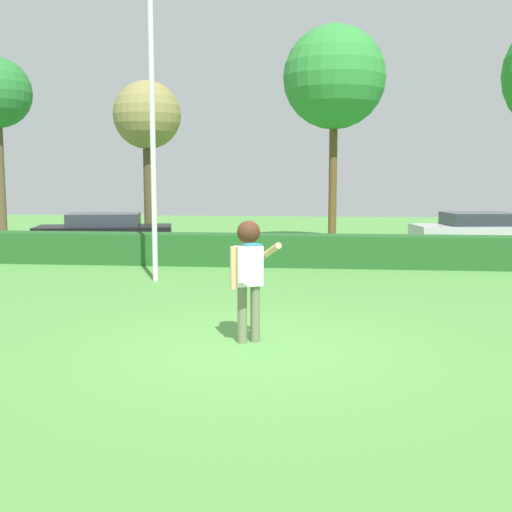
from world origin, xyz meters
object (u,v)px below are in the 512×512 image
maple_tree (334,78)px  person (249,265)px  bare_elm_tree (147,117)px  lamppost (152,122)px  parked_car_silver (480,230)px  parked_car_black (104,231)px  frisbee (252,245)px

maple_tree → person: bearing=-95.8°
bare_elm_tree → lamppost: bearing=-73.6°
parked_car_silver → parked_car_black: bearing=-172.1°
bare_elm_tree → maple_tree: bearing=0.1°
parked_car_silver → bare_elm_tree: size_ratio=0.78×
lamppost → frisbee: bearing=-63.7°
parked_car_silver → lamppost: bearing=-141.7°
person → maple_tree: 13.89m
parked_car_black → maple_tree: maple_tree is taller
frisbee → bare_elm_tree: bearing=110.8°
parked_car_silver → person: bearing=-116.3°
maple_tree → frisbee: bearing=-95.0°
maple_tree → lamppost: bearing=-117.8°
person → maple_tree: size_ratio=0.24×
bare_elm_tree → frisbee: bearing=-69.2°
lamppost → maple_tree: 9.08m
person → lamppost: bearing=118.1°
lamppost → parked_car_black: (-3.07, 5.34, -2.95)m
frisbee → parked_car_black: size_ratio=0.06×
bare_elm_tree → maple_tree: size_ratio=0.77×
parked_car_black → maple_tree: bearing=19.0°
person → parked_car_black: (-5.88, 10.58, -0.45)m
frisbee → bare_elm_tree: 15.00m
parked_car_black → bare_elm_tree: size_ratio=0.79×
parked_car_silver → bare_elm_tree: bearing=175.8°
person → frisbee: 0.80m
lamppost → bare_elm_tree: lamppost is taller
lamppost → parked_car_black: lamppost is taller
parked_car_black → bare_elm_tree: (0.77, 2.47, 3.75)m
person → lamppost: lamppost is taller
parked_car_black → lamppost: bearing=-60.1°
parked_car_silver → maple_tree: maple_tree is taller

